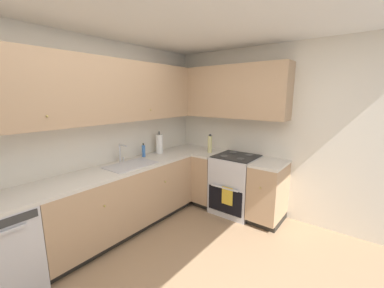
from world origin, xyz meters
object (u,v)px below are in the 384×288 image
Objects in this scene: paper_towel_roll at (159,144)px; oven_range at (235,184)px; soap_bottle at (144,151)px; oil_bottle at (210,144)px.

oven_range is at bearing -63.11° from paper_towel_roll.
soap_bottle is 0.70× the size of oil_bottle.
soap_bottle is 1.06m from oil_bottle.
paper_towel_roll is (-0.55, 1.09, 0.59)m from oven_range.
soap_bottle is (-0.87, 1.11, 0.53)m from oven_range.
oil_bottle is at bearing -36.71° from soap_bottle.
oven_range is 1.35m from paper_towel_roll.
oil_bottle is at bearing -49.02° from paper_towel_roll.
oven_range is 3.51× the size of oil_bottle.
paper_towel_roll is 0.81m from oil_bottle.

